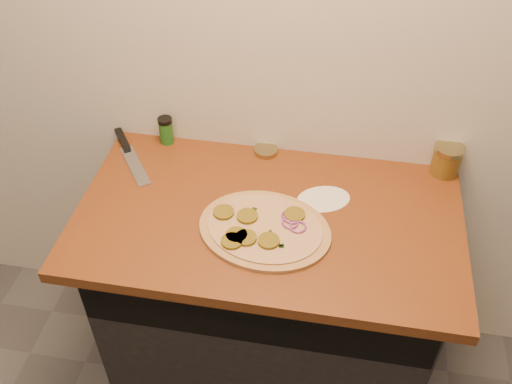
% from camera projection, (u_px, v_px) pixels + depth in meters
% --- Properties ---
extents(cabinet, '(1.10, 0.60, 0.86)m').
position_uv_depth(cabinet, '(268.00, 298.00, 2.11)').
color(cabinet, black).
rests_on(cabinet, ground).
extents(countertop, '(1.20, 0.70, 0.04)m').
position_uv_depth(countertop, '(268.00, 218.00, 1.79)').
color(countertop, brown).
rests_on(countertop, cabinet).
extents(pizza, '(0.46, 0.46, 0.03)m').
position_uv_depth(pizza, '(264.00, 229.00, 1.71)').
color(pizza, tan).
rests_on(pizza, countertop).
extents(chefs_knife, '(0.22, 0.29, 0.02)m').
position_uv_depth(chefs_knife, '(128.00, 151.00, 2.00)').
color(chefs_knife, '#B7BAC1').
rests_on(chefs_knife, countertop).
extents(mason_jar_lid, '(0.10, 0.10, 0.02)m').
position_uv_depth(mason_jar_lid, '(266.00, 151.00, 1.99)').
color(mason_jar_lid, '#968B57').
rests_on(mason_jar_lid, countertop).
extents(salsa_jar, '(0.10, 0.10, 0.11)m').
position_uv_depth(salsa_jar, '(447.00, 160.00, 1.89)').
color(salsa_jar, maroon).
rests_on(salsa_jar, countertop).
extents(spice_shaker, '(0.05, 0.05, 0.10)m').
position_uv_depth(spice_shaker, '(166.00, 130.00, 2.01)').
color(spice_shaker, '#1F611E').
rests_on(spice_shaker, countertop).
extents(flour_spill, '(0.23, 0.23, 0.00)m').
position_uv_depth(flour_spill, '(323.00, 199.00, 1.82)').
color(flour_spill, silver).
rests_on(flour_spill, countertop).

